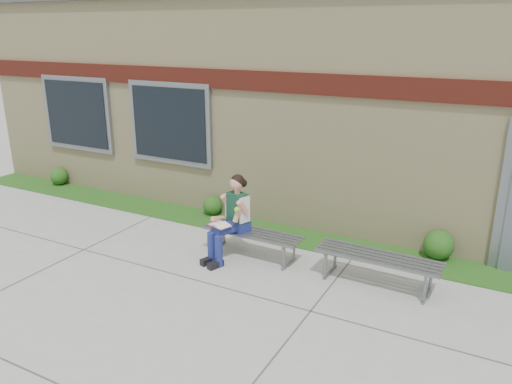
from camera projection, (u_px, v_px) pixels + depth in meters
The scene contains 9 objects.
ground at pixel (224, 310), 6.43m from camera, with size 80.00×80.00×0.00m, color #9E9E99.
grass_strip at pixel (302, 238), 8.61m from camera, with size 16.00×0.80×0.02m, color #165217.
school_building at pixel (366, 94), 10.80m from camera, with size 16.20×6.22×4.20m.
bench_left at pixel (252, 237), 7.87m from camera, with size 1.64×0.49×0.42m.
bench_right at pixel (378, 262), 6.97m from camera, with size 1.76×0.54×0.45m.
girl at pixel (231, 217), 7.70m from camera, with size 0.57×0.88×1.34m.
shrub_west at pixel (59, 176), 11.52m from camera, with size 0.39×0.39×0.39m, color #165217.
shrub_mid at pixel (213, 205), 9.65m from camera, with size 0.37×0.37×0.37m, color #165217.
shrub_east at pixel (439, 245), 7.77m from camera, with size 0.46×0.46×0.46m, color #165217.
Camera 1 is at (3.01, -4.78, 3.45)m, focal length 35.00 mm.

